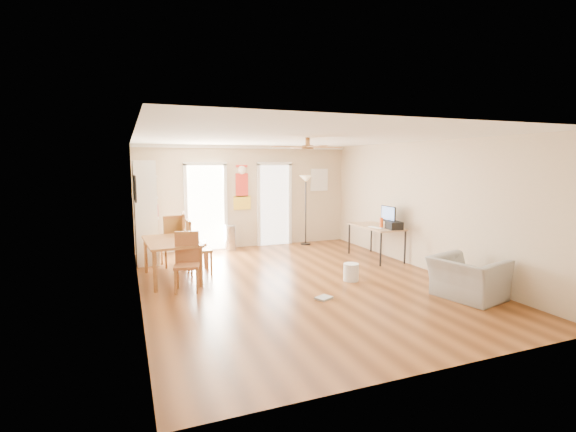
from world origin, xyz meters
name	(u,v)px	position (x,y,z in m)	size (l,w,h in m)	color
floor	(300,282)	(0.00, 0.00, 0.00)	(7.00, 7.00, 0.00)	brown
ceiling	(301,138)	(0.00, 0.00, 2.60)	(5.50, 7.00, 0.00)	silver
wall_back	(247,197)	(0.00, 3.50, 1.30)	(5.50, 0.04, 2.60)	beige
wall_front	(438,250)	(0.00, -3.50, 1.30)	(5.50, 0.04, 2.60)	beige
wall_left	(137,219)	(-2.75, 0.00, 1.30)	(0.04, 7.00, 2.60)	beige
wall_right	(425,206)	(2.75, 0.00, 1.30)	(0.04, 7.00, 2.60)	beige
crown_molding	(301,140)	(0.00, 0.00, 2.56)	(5.50, 7.00, 0.08)	white
kitchen_doorway	(206,208)	(-1.05, 3.48, 1.05)	(0.90, 0.10, 2.10)	white
bathroom_doorway	(274,205)	(0.75, 3.48, 1.05)	(0.80, 0.10, 2.10)	white
wall_decal	(242,187)	(-0.13, 3.48, 1.55)	(0.46, 0.03, 1.10)	red
ac_grille	(319,180)	(2.05, 3.47, 1.70)	(0.50, 0.04, 0.60)	white
framed_poster	(135,188)	(-2.73, 1.40, 1.70)	(0.04, 0.66, 0.48)	black
ceiling_fan	(308,147)	(0.00, -0.30, 2.43)	(1.24, 1.24, 0.20)	#593819
bookshelf	(145,212)	(-2.51, 2.71, 1.11)	(0.44, 1.00, 2.22)	white
dining_table	(172,260)	(-2.15, 1.07, 0.37)	(0.89, 1.49, 0.74)	#966030
dining_chair_right_a	(195,240)	(-1.60, 1.84, 0.57)	(0.47, 0.47, 1.14)	olive
dining_chair_right_b	(199,247)	(-1.60, 1.26, 0.53)	(0.44, 0.44, 1.06)	#9F6533
dining_chair_near	(187,263)	(-1.99, 0.22, 0.50)	(0.41, 0.41, 0.99)	brown
dining_chair_far	(172,240)	(-2.02, 2.15, 0.54)	(0.45, 0.45, 1.08)	olive
trash_can	(230,238)	(-0.52, 3.21, 0.31)	(0.29, 0.29, 0.62)	silver
torchiere_lamp	(306,210)	(1.53, 3.19, 0.92)	(0.35, 0.35, 1.84)	black
computer_desk	(376,242)	(2.35, 1.12, 0.37)	(0.70, 1.39, 0.75)	#A47859
imac	(388,217)	(2.47, 0.84, 0.98)	(0.07, 0.51, 0.48)	black
keyboard	(376,227)	(2.20, 0.90, 0.75)	(0.12, 0.36, 0.01)	white
printer	(394,225)	(2.45, 0.59, 0.83)	(0.28, 0.33, 0.17)	black
orange_bottle	(381,223)	(2.30, 0.84, 0.86)	(0.08, 0.08, 0.23)	#E04B13
wastebasket_a	(351,272)	(0.92, -0.25, 0.16)	(0.28, 0.28, 0.32)	silver
floor_cloth	(324,298)	(-0.01, -1.00, 0.02)	(0.25, 0.20, 0.04)	#979892
armchair	(468,278)	(2.15, -1.81, 0.33)	(1.02, 0.89, 0.66)	gray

